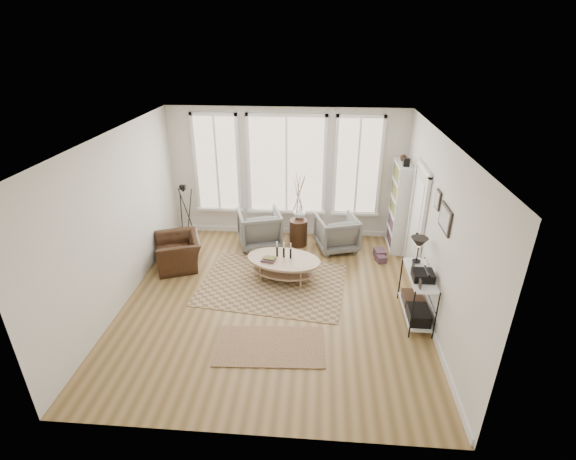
# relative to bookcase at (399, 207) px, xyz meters

# --- Properties ---
(room) EXTENTS (5.50, 5.54, 2.90)m
(room) POSITION_rel_bookcase_xyz_m (-2.42, -2.20, 0.47)
(room) COLOR olive
(room) RESTS_ON ground
(bay_window) EXTENTS (4.14, 0.12, 2.24)m
(bay_window) POSITION_rel_bookcase_xyz_m (-2.44, 0.49, 0.65)
(bay_window) COLOR #D9AE88
(bay_window) RESTS_ON ground
(door) EXTENTS (0.09, 1.06, 2.22)m
(door) POSITION_rel_bookcase_xyz_m (0.13, -1.08, 0.17)
(door) COLOR silver
(door) RESTS_ON ground
(bookcase) EXTENTS (0.31, 0.85, 2.06)m
(bookcase) POSITION_rel_bookcase_xyz_m (0.00, 0.00, 0.00)
(bookcase) COLOR white
(bookcase) RESTS_ON ground
(low_shelf) EXTENTS (0.38, 1.08, 1.30)m
(low_shelf) POSITION_rel_bookcase_xyz_m (-0.06, -2.52, -0.44)
(low_shelf) COLOR white
(low_shelf) RESTS_ON ground
(wall_art) EXTENTS (0.04, 0.88, 0.44)m
(wall_art) POSITION_rel_bookcase_xyz_m (0.14, -2.49, 0.92)
(wall_art) COLOR black
(wall_art) RESTS_ON ground
(rug_main) EXTENTS (2.85, 2.27, 0.01)m
(rug_main) POSITION_rel_bookcase_xyz_m (-2.51, -1.71, -0.95)
(rug_main) COLOR brown
(rug_main) RESTS_ON ground
(rug_runner) EXTENTS (1.69, 1.00, 0.01)m
(rug_runner) POSITION_rel_bookcase_xyz_m (-2.37, -3.43, -0.94)
(rug_runner) COLOR brown
(rug_runner) RESTS_ON ground
(coffee_table) EXTENTS (1.55, 1.15, 0.65)m
(coffee_table) POSITION_rel_bookcase_xyz_m (-2.34, -1.51, -0.61)
(coffee_table) COLOR tan
(coffee_table) RESTS_ON ground
(armchair_left) EXTENTS (1.11, 1.13, 0.82)m
(armchair_left) POSITION_rel_bookcase_xyz_m (-2.98, -0.16, -0.54)
(armchair_left) COLOR slate
(armchair_left) RESTS_ON ground
(armchair_right) EXTENTS (1.02, 1.04, 0.76)m
(armchair_right) POSITION_rel_bookcase_xyz_m (-1.29, -0.19, -0.58)
(armchair_right) COLOR slate
(armchair_right) RESTS_ON ground
(side_table) EXTENTS (0.39, 0.39, 1.65)m
(side_table) POSITION_rel_bookcase_xyz_m (-2.13, -0.06, -0.16)
(side_table) COLOR #341E12
(side_table) RESTS_ON ground
(vase) EXTENTS (0.26, 0.26, 0.27)m
(vase) POSITION_rel_bookcase_xyz_m (-2.11, 0.07, -0.23)
(vase) COLOR silver
(vase) RESTS_ON side_table
(accent_chair) EXTENTS (1.21, 1.14, 0.63)m
(accent_chair) POSITION_rel_bookcase_xyz_m (-4.47, -1.17, -0.64)
(accent_chair) COLOR #341E12
(accent_chair) RESTS_ON ground
(tripod_camera) EXTENTS (0.46, 0.46, 1.30)m
(tripod_camera) POSITION_rel_bookcase_xyz_m (-4.65, 0.01, -0.36)
(tripod_camera) COLOR black
(tripod_camera) RESTS_ON ground
(book_stack_near) EXTENTS (0.25, 0.30, 0.17)m
(book_stack_near) POSITION_rel_bookcase_xyz_m (-0.39, -0.51, -0.87)
(book_stack_near) COLOR maroon
(book_stack_near) RESTS_ON ground
(book_stack_far) EXTENTS (0.23, 0.26, 0.14)m
(book_stack_far) POSITION_rel_bookcase_xyz_m (-0.39, -0.70, -0.89)
(book_stack_far) COLOR maroon
(book_stack_far) RESTS_ON ground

